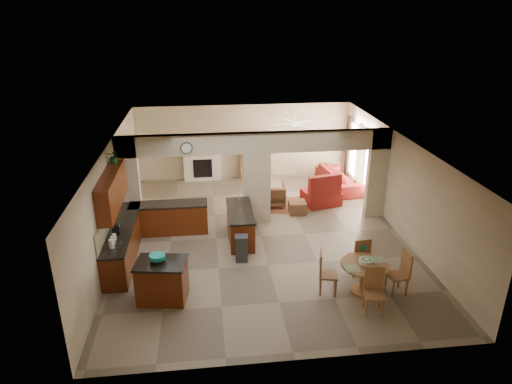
{
  "coord_description": "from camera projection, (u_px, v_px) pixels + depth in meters",
  "views": [
    {
      "loc": [
        -1.5,
        -11.57,
        6.13
      ],
      "look_at": [
        -0.1,
        0.3,
        1.26
      ],
      "focal_mm": 32.0,
      "sensor_mm": 36.0,
      "label": 1
    }
  ],
  "objects": [
    {
      "name": "partition_right_pier",
      "position": [
        377.0,
        174.0,
        13.9
      ],
      "size": [
        0.6,
        0.25,
        2.8
      ],
      "primitive_type": "cube",
      "color": "beige",
      "rests_on": "floor"
    },
    {
      "name": "sofa",
      "position": [
        339.0,
        178.0,
        16.52
      ],
      "size": [
        2.47,
        1.24,
        0.69
      ],
      "primitive_type": "imported",
      "rotation": [
        0.0,
        0.0,
        1.71
      ],
      "color": "maroon",
      "rests_on": "floor"
    },
    {
      "name": "drape_a_left",
      "position": [
        375.0,
        172.0,
        14.65
      ],
      "size": [
        0.1,
        0.28,
        2.3
      ],
      "primitive_type": "cube",
      "color": "#3E1F18",
      "rests_on": "wall_right"
    },
    {
      "name": "chair_west",
      "position": [
        325.0,
        271.0,
        10.36
      ],
      "size": [
        0.51,
        0.51,
        1.02
      ],
      "rotation": [
        0.0,
        0.0,
        1.34
      ],
      "color": "brown",
      "rests_on": "floor"
    },
    {
      "name": "dining_table",
      "position": [
        364.0,
        273.0,
        10.37
      ],
      "size": [
        1.09,
        1.09,
        0.74
      ],
      "color": "brown",
      "rests_on": "floor"
    },
    {
      "name": "partition_header",
      "position": [
        257.0,
        143.0,
        13.09
      ],
      "size": [
        8.0,
        0.25,
        0.6
      ],
      "primitive_type": "cube",
      "color": "beige",
      "rests_on": "partition_center_pier"
    },
    {
      "name": "partition_center_pier",
      "position": [
        257.0,
        188.0,
        13.62
      ],
      "size": [
        0.8,
        0.25,
        2.2
      ],
      "primitive_type": "cube",
      "color": "beige",
      "rests_on": "floor"
    },
    {
      "name": "kitchen_counter",
      "position": [
        143.0,
        232.0,
        12.36
      ],
      "size": [
        2.52,
        3.29,
        1.48
      ],
      "color": "#4A1508",
      "rests_on": "floor"
    },
    {
      "name": "shelving_unit",
      "position": [
        254.0,
        155.0,
        17.24
      ],
      "size": [
        1.0,
        0.32,
        1.8
      ],
      "primitive_type": "cube",
      "color": "brown",
      "rests_on": "floor"
    },
    {
      "name": "plant",
      "position": [
        114.0,
        156.0,
        11.71
      ],
      "size": [
        0.4,
        0.36,
        0.37
      ],
      "primitive_type": "imported",
      "rotation": [
        0.0,
        0.0,
        -0.25
      ],
      "color": "#165217",
      "rests_on": "upper_cabinets"
    },
    {
      "name": "wall_left",
      "position": [
        112.0,
        198.0,
        12.15
      ],
      "size": [
        0.0,
        10.0,
        10.0
      ],
      "primitive_type": "plane",
      "rotation": [
        1.57,
        0.0,
        1.57
      ],
      "color": "beige",
      "rests_on": "floor"
    },
    {
      "name": "chair_east",
      "position": [
        401.0,
        271.0,
        10.35
      ],
      "size": [
        0.47,
        0.47,
        1.02
      ],
      "rotation": [
        0.0,
        0.0,
        4.83
      ],
      "color": "brown",
      "rests_on": "floor"
    },
    {
      "name": "glazed_door",
      "position": [
        361.0,
        162.0,
        16.04
      ],
      "size": [
        0.02,
        0.7,
        2.1
      ],
      "primitive_type": "cube",
      "color": "white",
      "rests_on": "wall_right"
    },
    {
      "name": "trash_can",
      "position": [
        241.0,
        249.0,
        11.73
      ],
      "size": [
        0.33,
        0.29,
        0.66
      ],
      "primitive_type": "cube",
      "rotation": [
        0.0,
        0.0,
        -0.07
      ],
      "color": "#2C2C2F",
      "rests_on": "floor"
    },
    {
      "name": "peninsula",
      "position": [
        240.0,
        225.0,
        12.77
      ],
      "size": [
        0.7,
        1.85,
        0.91
      ],
      "color": "#4A1508",
      "rests_on": "floor"
    },
    {
      "name": "floor",
      "position": [
        261.0,
        236.0,
        13.11
      ],
      "size": [
        10.0,
        10.0,
        0.0
      ],
      "primitive_type": "plane",
      "color": "#82725A",
      "rests_on": "ground"
    },
    {
      "name": "drape_a_right",
      "position": [
        363.0,
        160.0,
        15.75
      ],
      "size": [
        0.1,
        0.28,
        2.3
      ],
      "primitive_type": "cube",
      "color": "#3E1F18",
      "rests_on": "wall_right"
    },
    {
      "name": "chair_north",
      "position": [
        360.0,
        255.0,
        11.02
      ],
      "size": [
        0.47,
        0.47,
        1.02
      ],
      "rotation": [
        0.0,
        0.0,
        3.26
      ],
      "color": "brown",
      "rests_on": "floor"
    },
    {
      "name": "wall_clock",
      "position": [
        187.0,
        148.0,
        12.75
      ],
      "size": [
        0.34,
        0.03,
        0.34
      ],
      "primitive_type": "cylinder",
      "rotation": [
        1.57,
        0.0,
        0.0
      ],
      "color": "#50331A",
      "rests_on": "partition_header"
    },
    {
      "name": "drape_b_right",
      "position": [
        348.0,
        146.0,
        17.32
      ],
      "size": [
        0.1,
        0.28,
        2.3
      ],
      "primitive_type": "cube",
      "color": "#3E1F18",
      "rests_on": "wall_right"
    },
    {
      "name": "fruit_bowl",
      "position": [
        366.0,
        262.0,
        10.2
      ],
      "size": [
        0.33,
        0.33,
        0.17
      ],
      "primitive_type": "cylinder",
      "color": "#6FC329",
      "rests_on": "dining_table"
    },
    {
      "name": "wall_right",
      "position": [
        400.0,
        185.0,
        13.02
      ],
      "size": [
        0.0,
        10.0,
        10.0
      ],
      "primitive_type": "plane",
      "rotation": [
        1.57,
        0.0,
        -1.57
      ],
      "color": "beige",
      "rests_on": "floor"
    },
    {
      "name": "wall_back",
      "position": [
        244.0,
        142.0,
        17.18
      ],
      "size": [
        8.0,
        0.0,
        8.0
      ],
      "primitive_type": "plane",
      "rotation": [
        1.57,
        0.0,
        0.0
      ],
      "color": "beige",
      "rests_on": "floor"
    },
    {
      "name": "kitchen_island",
      "position": [
        162.0,
        280.0,
        10.13
      ],
      "size": [
        1.21,
        0.94,
        0.95
      ],
      "rotation": [
        0.0,
        0.0,
        -0.15
      ],
      "color": "#4A1508",
      "rests_on": "floor"
    },
    {
      "name": "drape_b_left",
      "position": [
        358.0,
        156.0,
        16.21
      ],
      "size": [
        0.1,
        0.28,
        2.3
      ],
      "primitive_type": "cube",
      "color": "#3E1F18",
      "rests_on": "wall_right"
    },
    {
      "name": "window_b",
      "position": [
        354.0,
        151.0,
        16.77
      ],
      "size": [
        0.02,
        0.9,
        1.9
      ],
      "primitive_type": "cube",
      "color": "white",
      "rests_on": "wall_right"
    },
    {
      "name": "upper_cabinets",
      "position": [
        112.0,
        190.0,
        11.24
      ],
      "size": [
        0.35,
        2.4,
        0.9
      ],
      "primitive_type": "cube",
      "color": "#4A1508",
      "rests_on": "wall_left"
    },
    {
      "name": "partition_left_pier",
      "position": [
        129.0,
        184.0,
        13.1
      ],
      "size": [
        0.6,
        0.25,
        2.8
      ],
      "primitive_type": "cube",
      "color": "beige",
      "rests_on": "floor"
    },
    {
      "name": "wall_front",
      "position": [
        297.0,
        297.0,
        7.99
      ],
      "size": [
        8.0,
        0.0,
        8.0
      ],
      "primitive_type": "plane",
      "rotation": [
        -1.57,
        0.0,
        0.0
      ],
      "color": "beige",
      "rests_on": "floor"
    },
    {
      "name": "ceiling",
      "position": [
        261.0,
        142.0,
        12.06
      ],
      "size": [
        10.0,
        10.0,
        0.0
      ],
      "primitive_type": "plane",
      "rotation": [
        3.14,
        0.0,
        0.0
      ],
      "color": "white",
      "rests_on": "wall_back"
    },
    {
      "name": "ceiling_fan",
      "position": [
        295.0,
        123.0,
        15.07
      ],
      "size": [
        1.0,
        1.0,
        0.1
      ],
      "primitive_type": "cylinder",
      "color": "white",
      "rests_on": "ceiling"
    },
    {
      "name": "chair_south",
      "position": [
        374.0,
        288.0,
        9.71
      ],
      "size": [
        0.49,
        0.49,
        1.02
      ],
      "rotation": [
        0.0,
        0.0,
        -0.2
      ],
      "color": "brown",
      "rests_on": "floor"
    },
    {
      "name": "armchair",
      "position": [
        273.0,
        195.0,
        15.03
      ],
      "size": [
        0.83,
        0.85,
        0.72
      ],
      "primitive_type": "imported",
      "rotation": [
        0.0,
        0.0,
        3.07
      ],
      "color": "maroon",
      "rests_on": "floor"
    },
    {
      "name": "teal_bowl",
      "position": [
        157.0,
        258.0,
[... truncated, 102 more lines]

